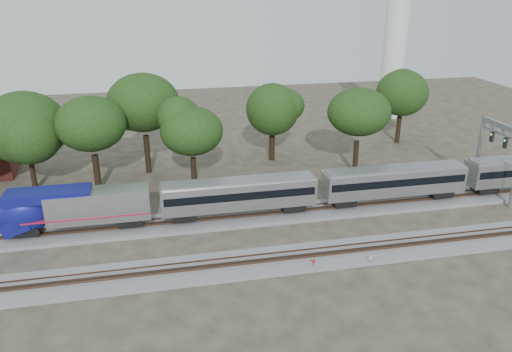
{
  "coord_description": "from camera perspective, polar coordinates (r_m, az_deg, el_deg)",
  "views": [
    {
      "loc": [
        -8.78,
        -44.57,
        25.67
      ],
      "look_at": [
        1.67,
        5.0,
        5.56
      ],
      "focal_mm": 35.0,
      "sensor_mm": 36.0,
      "label": 1
    }
  ],
  "objects": [
    {
      "name": "tree_1",
      "position": [
        68.62,
        -24.91,
        5.06
      ],
      "size": [
        8.57,
        8.57,
        12.09
      ],
      "color": "black",
      "rests_on": "ground"
    },
    {
      "name": "tree_5",
      "position": [
        73.67,
        1.89,
        7.61
      ],
      "size": [
        7.96,
        7.96,
        11.22
      ],
      "color": "black",
      "rests_on": "ground"
    },
    {
      "name": "signal_gantry",
      "position": [
        67.83,
        26.09,
        3.29
      ],
      "size": [
        0.65,
        7.73,
        9.4
      ],
      "color": "gray",
      "rests_on": "ground"
    },
    {
      "name": "tree_7",
      "position": [
        85.17,
        16.37,
        9.09
      ],
      "size": [
        8.56,
        8.56,
        12.07
      ],
      "color": "black",
      "rests_on": "ground"
    },
    {
      "name": "track_near",
      "position": [
        48.7,
        0.27,
        -9.87
      ],
      "size": [
        160.0,
        5.0,
        0.73
      ],
      "color": "slate",
      "rests_on": "ground"
    },
    {
      "name": "tree_6",
      "position": [
        69.2,
        11.7,
        7.17
      ],
      "size": [
        9.05,
        9.05,
        12.76
      ],
      "color": "black",
      "rests_on": "ground"
    },
    {
      "name": "tree_4",
      "position": [
        63.67,
        -7.36,
        5.1
      ],
      "size": [
        7.87,
        7.87,
        11.09
      ],
      "color": "black",
      "rests_on": "ground"
    },
    {
      "name": "track_far",
      "position": [
        57.3,
        -1.84,
        -4.75
      ],
      "size": [
        160.0,
        5.0,
        0.73
      ],
      "color": "slate",
      "rests_on": "ground"
    },
    {
      "name": "switch_stand_red",
      "position": [
        47.98,
        6.6,
        -9.89
      ],
      "size": [
        0.34,
        0.06,
        1.07
      ],
      "rotation": [
        0.0,
        0.0,
        0.01
      ],
      "color": "#512D19",
      "rests_on": "ground"
    },
    {
      "name": "tree_2",
      "position": [
        65.29,
        -18.37,
        5.68
      ],
      "size": [
        9.08,
        9.08,
        12.81
      ],
      "color": "black",
      "rests_on": "ground"
    },
    {
      "name": "switch_stand_white",
      "position": [
        49.59,
        12.91,
        -9.35
      ],
      "size": [
        0.29,
        0.06,
        0.91
      ],
      "rotation": [
        0.0,
        0.0,
        0.1
      ],
      "color": "#512D19",
      "rests_on": "ground"
    },
    {
      "name": "ground",
      "position": [
        52.18,
        -0.67,
        -7.82
      ],
      "size": [
        160.0,
        160.0,
        0.0
      ],
      "primitive_type": "plane",
      "color": "#383328",
      "rests_on": "ground"
    },
    {
      "name": "switch_lever",
      "position": [
        48.65,
        7.08,
        -10.18
      ],
      "size": [
        0.51,
        0.32,
        0.3
      ],
      "primitive_type": "cube",
      "rotation": [
        0.0,
        0.0,
        -0.04
      ],
      "color": "#512D19",
      "rests_on": "ground"
    },
    {
      "name": "tree_3",
      "position": [
        69.69,
        -12.78,
        8.19
      ],
      "size": [
        10.25,
        10.25,
        14.45
      ],
      "color": "black",
      "rests_on": "ground"
    }
  ]
}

